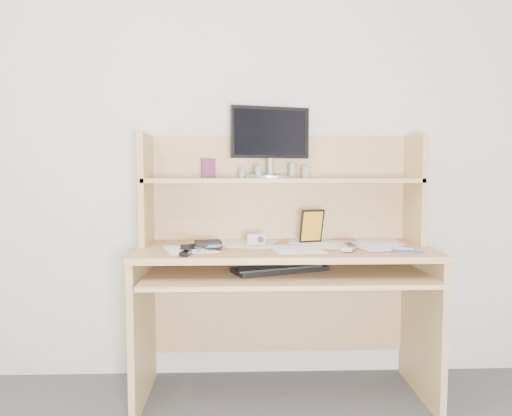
{
  "coord_description": "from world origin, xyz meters",
  "views": [
    {
      "loc": [
        -0.22,
        -0.9,
        1.12
      ],
      "look_at": [
        -0.14,
        1.43,
        0.94
      ],
      "focal_mm": 35.0,
      "sensor_mm": 36.0,
      "label": 1
    }
  ],
  "objects_px": {
    "desk": "(283,256)",
    "tv_remote": "(350,247)",
    "keyboard": "(280,268)",
    "game_case": "(312,226)",
    "monitor": "(270,140)"
  },
  "relations": [
    {
      "from": "keyboard",
      "to": "tv_remote",
      "type": "relative_size",
      "value": 2.67
    },
    {
      "from": "keyboard",
      "to": "game_case",
      "type": "distance_m",
      "value": 0.32
    },
    {
      "from": "keyboard",
      "to": "monitor",
      "type": "bearing_deg",
      "value": 75.05
    },
    {
      "from": "desk",
      "to": "monitor",
      "type": "xyz_separation_m",
      "value": [
        -0.06,
        0.09,
        0.58
      ]
    },
    {
      "from": "desk",
      "to": "game_case",
      "type": "bearing_deg",
      "value": 6.11
    },
    {
      "from": "keyboard",
      "to": "game_case",
      "type": "height_order",
      "value": "game_case"
    },
    {
      "from": "tv_remote",
      "to": "game_case",
      "type": "bearing_deg",
      "value": 150.22
    },
    {
      "from": "keyboard",
      "to": "monitor",
      "type": "distance_m",
      "value": 0.67
    },
    {
      "from": "desk",
      "to": "monitor",
      "type": "relative_size",
      "value": 3.43
    },
    {
      "from": "tv_remote",
      "to": "game_case",
      "type": "xyz_separation_m",
      "value": [
        -0.15,
        0.2,
        0.08
      ]
    },
    {
      "from": "desk",
      "to": "tv_remote",
      "type": "relative_size",
      "value": 8.0
    },
    {
      "from": "tv_remote",
      "to": "desk",
      "type": "bearing_deg",
      "value": 171.79
    },
    {
      "from": "keyboard",
      "to": "tv_remote",
      "type": "bearing_deg",
      "value": -22.73
    },
    {
      "from": "keyboard",
      "to": "game_case",
      "type": "bearing_deg",
      "value": 26.61
    },
    {
      "from": "tv_remote",
      "to": "monitor",
      "type": "bearing_deg",
      "value": 165.85
    }
  ]
}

